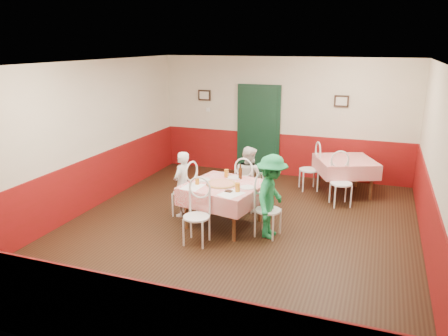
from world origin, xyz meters
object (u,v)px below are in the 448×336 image
(second_table, at_px, (344,177))
(diner_right, at_px, (271,197))
(main_table, at_px, (224,205))
(diner_left, at_px, (182,184))
(chair_right, at_px, (268,210))
(wallet, at_px, (229,191))
(chair_second_b, at_px, (341,184))
(glass_b, at_px, (238,187))
(glass_a, at_px, (197,181))
(chair_far, at_px, (247,188))
(beer_bottle, at_px, (240,172))
(chair_left, at_px, (185,193))
(diner_far, at_px, (248,178))
(glass_c, at_px, (226,173))
(chair_near, at_px, (196,217))
(pizza, at_px, (221,184))
(chair_second_a, at_px, (309,170))

(second_table, xyz_separation_m, diner_right, (-0.95, -2.62, 0.33))
(main_table, xyz_separation_m, diner_left, (-0.88, 0.17, 0.23))
(chair_right, relative_size, wallet, 8.18)
(chair_second_b, height_order, glass_b, glass_b)
(chair_second_b, distance_m, diner_left, 3.11)
(chair_right, bearing_deg, glass_a, 99.41)
(chair_far, xyz_separation_m, chair_second_b, (1.67, 0.86, 0.00))
(chair_second_b, bearing_deg, beer_bottle, -165.47)
(chair_left, distance_m, diner_far, 1.25)
(chair_second_b, xyz_separation_m, glass_c, (-1.93, -1.30, 0.38))
(chair_left, xyz_separation_m, glass_c, (0.74, 0.23, 0.38))
(chair_left, bearing_deg, chair_right, 89.50)
(chair_near, bearing_deg, chair_right, 31.47)
(chair_right, bearing_deg, pizza, 90.77)
(chair_right, distance_m, diner_right, 0.26)
(second_table, bearing_deg, beer_bottle, -128.91)
(chair_near, height_order, diner_far, diner_far)
(wallet, distance_m, diner_left, 1.22)
(main_table, bearing_deg, chair_right, -11.13)
(glass_c, bearing_deg, chair_second_a, 60.11)
(second_table, height_order, chair_left, chair_left)
(chair_second_b, height_order, glass_a, chair_second_b)
(pizza, relative_size, diner_left, 0.41)
(glass_a, bearing_deg, diner_right, 0.09)
(chair_second_a, relative_size, diner_far, 0.72)
(chair_left, relative_size, chair_right, 1.00)
(wallet, bearing_deg, glass_c, 123.42)
(pizza, bearing_deg, beer_bottle, 64.78)
(beer_bottle, bearing_deg, main_table, -113.51)
(second_table, bearing_deg, wallet, -120.10)
(chair_right, height_order, chair_second_a, same)
(main_table, relative_size, beer_bottle, 5.02)
(wallet, height_order, diner_right, diner_right)
(chair_near, distance_m, chair_second_b, 3.22)
(chair_right, distance_m, beer_bottle, 0.97)
(pizza, distance_m, glass_b, 0.46)
(glass_a, distance_m, glass_b, 0.78)
(beer_bottle, bearing_deg, pizza, -115.22)
(main_table, bearing_deg, glass_a, -157.66)
(chair_second_b, relative_size, glass_b, 6.08)
(pizza, relative_size, beer_bottle, 2.06)
(chair_second_a, bearing_deg, chair_near, -44.46)
(wallet, bearing_deg, beer_bottle, 104.20)
(diner_far, bearing_deg, chair_second_a, -96.24)
(glass_c, relative_size, wallet, 1.31)
(chair_near, distance_m, diner_right, 1.26)
(chair_right, bearing_deg, chair_left, 87.76)
(chair_right, relative_size, glass_c, 6.27)
(diner_left, height_order, diner_right, diner_right)
(chair_second_a, relative_size, glass_c, 6.27)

